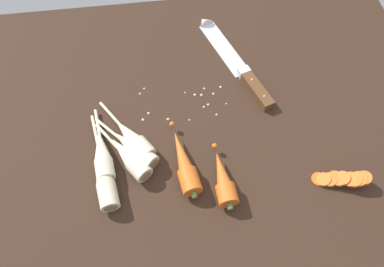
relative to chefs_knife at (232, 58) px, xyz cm
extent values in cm
cube|color=#332116|center=(-13.31, -19.81, -2.65)|extent=(120.00, 90.00, 4.00)
cube|color=silver|center=(-1.38, 3.98, -0.40)|extent=(10.69, 20.34, 0.50)
cone|color=silver|center=(-5.03, 14.57, -0.40)|extent=(4.72, 4.13, 3.96)
cube|color=silver|center=(1.89, -5.47, 0.45)|extent=(3.43, 2.85, 2.20)
cube|color=brown|center=(4.01, -11.61, 0.45)|extent=(6.24, 11.31, 2.20)
sphere|color=silver|center=(3.10, -8.97, 1.55)|extent=(0.50, 0.50, 0.50)
sphere|color=silver|center=(4.92, -14.26, 1.55)|extent=(0.50, 0.50, 0.50)
cylinder|color=#D6601E|center=(-15.31, -33.54, 1.45)|extent=(4.93, 5.73, 4.20)
cone|color=#D6601E|center=(-16.24, -27.44, 1.45)|extent=(5.81, 12.82, 3.99)
sphere|color=#D6601E|center=(-17.52, -19.12, 1.45)|extent=(1.20, 1.20, 1.20)
cylinder|color=#5B7F3D|center=(-14.83, -36.68, 1.45)|extent=(1.34, 1.17, 1.20)
cylinder|color=#D6601E|center=(-8.22, -37.42, 1.45)|extent=(4.43, 4.29, 4.20)
cone|color=#D6601E|center=(-8.50, -32.56, 1.45)|extent=(4.55, 9.95, 3.99)
sphere|color=#D6601E|center=(-8.89, -25.95, 1.45)|extent=(1.20, 1.20, 1.20)
cylinder|color=#5B7F3D|center=(-8.07, -40.05, 1.45)|extent=(1.26, 1.07, 1.20)
cylinder|color=beige|center=(-25.49, -29.33, 1.35)|extent=(5.73, 5.80, 4.00)
cone|color=beige|center=(-28.86, -24.40, 1.35)|extent=(7.45, 8.45, 3.80)
cylinder|color=beige|center=(-32.31, -19.35, 0.45)|extent=(5.24, 7.22, 0.70)
cylinder|color=#7A6647|center=(-24.28, -31.10, 1.35)|extent=(2.48, 1.83, 2.80)
cylinder|color=beige|center=(-23.99, -26.97, 1.35)|extent=(5.83, 5.86, 4.00)
cone|color=beige|center=(-27.93, -22.52, 1.35)|extent=(7.89, 8.21, 3.80)
cylinder|color=beige|center=(-31.98, -17.97, 0.45)|extent=(5.99, 6.62, 0.70)
cylinder|color=#7A6647|center=(-22.57, -28.57, 1.35)|extent=(2.29, 2.08, 2.80)
cylinder|color=beige|center=(-32.11, -34.46, 1.35)|extent=(4.88, 6.12, 4.00)
cone|color=beige|center=(-33.41, -26.90, 1.35)|extent=(5.41, 10.32, 3.80)
cylinder|color=beige|center=(-34.75, -19.16, 0.45)|extent=(2.49, 10.58, 0.70)
cylinder|color=#7A6647|center=(-31.64, -37.18, 1.35)|extent=(2.81, 0.77, 2.80)
cylinder|color=beige|center=(-32.70, -28.50, 1.35)|extent=(4.54, 4.83, 4.00)
cone|color=beige|center=(-33.50, -22.53, 1.35)|extent=(4.80, 8.14, 3.80)
cylinder|color=beige|center=(-34.33, -16.42, 0.45)|extent=(1.81, 8.35, 0.70)
cylinder|color=#7A6647|center=(-32.41, -30.64, 1.35)|extent=(2.81, 0.67, 2.80)
cylinder|color=beige|center=(-24.42, -24.60, 1.35)|extent=(5.81, 5.96, 4.00)
cone|color=beige|center=(-27.84, -19.35, 1.35)|extent=(7.56, 8.80, 3.80)
cylinder|color=beige|center=(-31.34, -13.96, 0.45)|extent=(5.32, 7.66, 0.70)
cylinder|color=#7A6647|center=(-23.19, -26.49, 1.35)|extent=(2.51, 1.78, 2.80)
cylinder|color=#D6601E|center=(12.06, -35.79, -0.30)|extent=(3.16, 3.16, 0.70)
cylinder|color=#D6601E|center=(12.87, -36.20, -0.06)|extent=(3.19, 3.09, 2.10)
cylinder|color=#D6601E|center=(14.07, -36.47, 0.19)|extent=(3.31, 3.22, 1.88)
cylinder|color=#D6601E|center=(15.11, -36.31, 0.43)|extent=(3.23, 3.13, 1.73)
cylinder|color=#D6601E|center=(15.76, -36.87, 0.68)|extent=(3.21, 3.11, 2.10)
cylinder|color=#D6601E|center=(16.44, -36.83, 0.92)|extent=(3.34, 3.25, 2.24)
cylinder|color=#D6601E|center=(17.88, -37.38, 1.17)|extent=(3.44, 3.34, 2.25)
cylinder|color=#D6601E|center=(18.49, -37.67, 1.41)|extent=(3.40, 3.31, 2.22)
cylinder|color=#D6601E|center=(19.41, -37.69, 1.66)|extent=(3.47, 3.38, 2.08)
cylinder|color=#D6601E|center=(20.42, -37.72, 1.90)|extent=(3.23, 3.13, 1.98)
sphere|color=beige|center=(-6.51, -10.42, -0.35)|extent=(0.60, 0.60, 0.60)
sphere|color=beige|center=(-22.63, -14.07, -0.32)|extent=(0.67, 0.67, 0.67)
sphere|color=beige|center=(-9.46, -10.39, -0.31)|extent=(0.69, 0.69, 0.69)
sphere|color=beige|center=(-9.40, -13.99, -0.37)|extent=(0.57, 0.57, 0.57)
sphere|color=beige|center=(-8.50, -8.52, -0.39)|extent=(0.53, 0.53, 0.53)
sphere|color=beige|center=(-13.21, -17.22, -0.43)|extent=(0.45, 0.45, 0.45)
sphere|color=beige|center=(-18.22, -16.35, -0.31)|extent=(0.67, 0.67, 0.67)
sphere|color=beige|center=(-3.92, -13.71, -0.45)|extent=(0.41, 0.41, 0.41)
sphere|color=beige|center=(-13.03, -9.11, -0.44)|extent=(0.43, 0.43, 0.43)
sphere|color=beige|center=(-11.05, -10.11, -0.32)|extent=(0.66, 0.66, 0.66)
sphere|color=beige|center=(-24.06, -15.73, -0.29)|extent=(0.73, 0.73, 0.73)
sphere|color=beige|center=(-6.76, -16.55, -0.38)|extent=(0.55, 0.55, 0.55)
sphere|color=beige|center=(-23.17, -6.59, -0.40)|extent=(0.51, 0.51, 0.51)
sphere|color=beige|center=(-4.40, -8.59, -0.33)|extent=(0.64, 0.64, 0.64)
sphere|color=beige|center=(-24.29, -8.04, -0.36)|extent=(0.58, 0.58, 0.58)
sphere|color=beige|center=(-8.27, -13.44, -0.34)|extent=(0.62, 0.62, 0.62)
camera|label=1|loc=(-19.00, -64.97, 72.94)|focal=35.20mm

